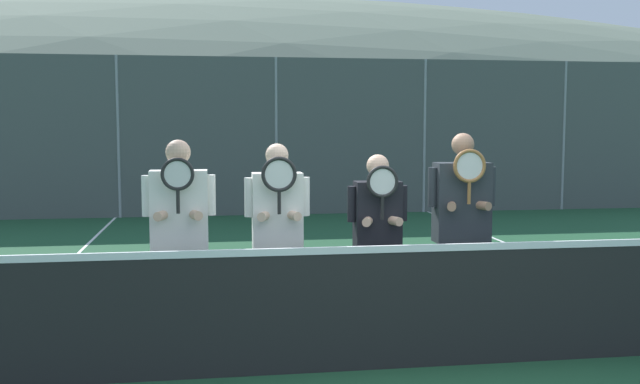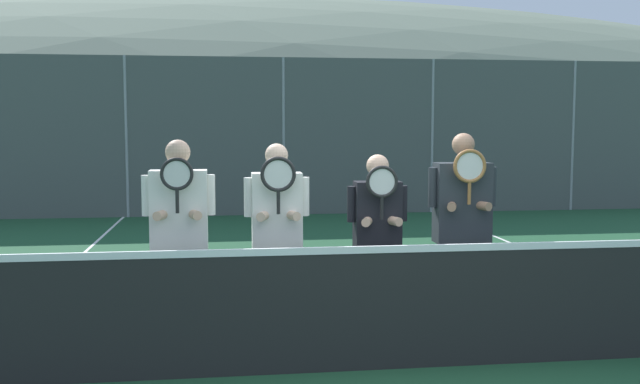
% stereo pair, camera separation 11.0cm
% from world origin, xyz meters
% --- Properties ---
extents(ground_plane, '(120.00, 120.00, 0.00)m').
position_xyz_m(ground_plane, '(0.00, 0.00, 0.00)').
color(ground_plane, '#1E4C2D').
extents(hill_distant, '(107.41, 59.67, 20.88)m').
position_xyz_m(hill_distant, '(0.00, 49.52, 0.00)').
color(hill_distant, slate).
rests_on(hill_distant, ground_plane).
extents(clubhouse_building, '(21.36, 5.50, 3.92)m').
position_xyz_m(clubhouse_building, '(-1.23, 18.49, 1.98)').
color(clubhouse_building, tan).
rests_on(clubhouse_building, ground_plane).
extents(fence_back, '(19.88, 0.06, 3.38)m').
position_xyz_m(fence_back, '(0.00, 9.94, 1.69)').
color(fence_back, gray).
rests_on(fence_back, ground_plane).
extents(tennis_net, '(9.17, 0.09, 1.10)m').
position_xyz_m(tennis_net, '(0.00, 0.00, 0.52)').
color(tennis_net, gray).
rests_on(tennis_net, ground_plane).
extents(court_line_left_sideline, '(0.05, 16.00, 0.01)m').
position_xyz_m(court_line_left_sideline, '(-3.40, 3.00, 0.00)').
color(court_line_left_sideline, white).
rests_on(court_line_left_sideline, ground_plane).
extents(court_line_right_sideline, '(0.05, 16.00, 0.01)m').
position_xyz_m(court_line_right_sideline, '(3.40, 3.00, 0.00)').
color(court_line_right_sideline, white).
rests_on(court_line_right_sideline, ground_plane).
extents(player_leftmost, '(0.61, 0.34, 1.83)m').
position_xyz_m(player_leftmost, '(-1.65, 0.63, 1.08)').
color(player_leftmost, '#232838').
rests_on(player_leftmost, ground_plane).
extents(player_center_left, '(0.56, 0.34, 1.79)m').
position_xyz_m(player_center_left, '(-0.82, 0.65, 1.05)').
color(player_center_left, black).
rests_on(player_center_left, ground_plane).
extents(player_center_right, '(0.54, 0.34, 1.69)m').
position_xyz_m(player_center_right, '(0.06, 0.66, 0.99)').
color(player_center_right, white).
rests_on(player_center_right, ground_plane).
extents(player_rightmost, '(0.63, 0.34, 1.88)m').
position_xyz_m(player_rightmost, '(0.84, 0.66, 1.11)').
color(player_rightmost, '#56565B').
rests_on(player_rightmost, ground_plane).
extents(car_far_left, '(4.26, 2.03, 1.85)m').
position_xyz_m(car_far_left, '(-5.69, 12.66, 0.94)').
color(car_far_left, '#285638').
rests_on(car_far_left, ground_plane).
extents(car_left_of_center, '(4.56, 1.91, 1.85)m').
position_xyz_m(car_left_of_center, '(-0.78, 12.54, 0.94)').
color(car_left_of_center, '#285638').
rests_on(car_left_of_center, ground_plane).
extents(car_center, '(4.62, 2.02, 1.89)m').
position_xyz_m(car_center, '(4.30, 12.84, 0.96)').
color(car_center, slate).
rests_on(car_center, ground_plane).
extents(car_right_of_center, '(4.69, 2.06, 1.87)m').
position_xyz_m(car_right_of_center, '(9.44, 12.93, 0.95)').
color(car_right_of_center, black).
rests_on(car_right_of_center, ground_plane).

